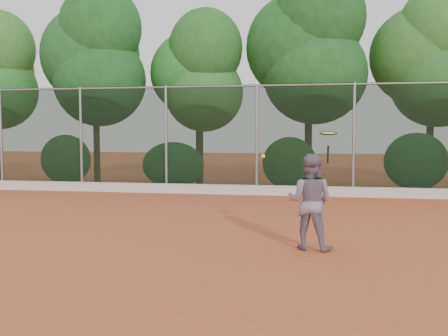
# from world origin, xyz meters

# --- Properties ---
(ground) EXTENTS (80.00, 80.00, 0.00)m
(ground) POSITION_xyz_m (0.00, 0.00, 0.00)
(ground) COLOR #BC542C
(ground) RESTS_ON ground
(concrete_curb) EXTENTS (24.00, 0.20, 0.30)m
(concrete_curb) POSITION_xyz_m (0.00, 6.82, 0.15)
(concrete_curb) COLOR beige
(concrete_curb) RESTS_ON ground
(tennis_player) EXTENTS (0.91, 0.79, 1.61)m
(tennis_player) POSITION_xyz_m (1.72, -0.43, 0.80)
(tennis_player) COLOR slate
(tennis_player) RESTS_ON ground
(chainlink_fence) EXTENTS (24.09, 0.09, 3.50)m
(chainlink_fence) POSITION_xyz_m (-0.00, 7.00, 1.86)
(chainlink_fence) COLOR black
(chainlink_fence) RESTS_ON ground
(foliage_backdrop) EXTENTS (23.70, 3.63, 7.55)m
(foliage_backdrop) POSITION_xyz_m (-0.55, 8.98, 4.40)
(foliage_backdrop) COLOR #412F19
(foliage_backdrop) RESTS_ON ground
(tennis_racket) EXTENTS (0.31, 0.31, 0.53)m
(tennis_racket) POSITION_xyz_m (2.00, -0.47, 1.91)
(tennis_racket) COLOR black
(tennis_racket) RESTS_ON ground
(tennis_ball_in_flight) EXTENTS (0.07, 0.07, 0.07)m
(tennis_ball_in_flight) POSITION_xyz_m (0.92, -0.40, 1.56)
(tennis_ball_in_flight) COLOR #CDF437
(tennis_ball_in_flight) RESTS_ON ground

